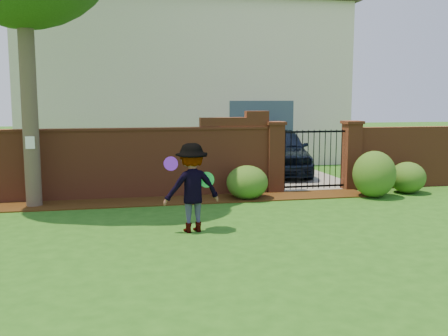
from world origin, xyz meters
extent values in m
cube|color=#225615|center=(0.00, 0.00, -0.01)|extent=(80.00, 80.00, 0.01)
cube|color=#321C09|center=(-0.95, 3.34, 0.01)|extent=(11.10, 1.08, 0.03)
cube|color=brown|center=(-2.15, 4.00, 0.85)|extent=(8.70, 0.25, 1.70)
cube|color=brown|center=(1.30, 4.00, 1.85)|extent=(1.80, 0.25, 0.30)
cube|color=brown|center=(1.90, 4.00, 2.08)|extent=(0.60, 0.25, 0.16)
cube|color=brown|center=(-2.15, 4.00, 1.73)|extent=(8.70, 0.31, 0.06)
cube|color=brown|center=(6.60, 4.00, 0.85)|extent=(4.00, 0.25, 1.70)
cube|color=brown|center=(2.40, 4.00, 0.90)|extent=(0.42, 0.42, 1.80)
cube|color=brown|center=(2.40, 4.00, 1.84)|extent=(0.50, 0.50, 0.08)
cube|color=brown|center=(4.60, 4.00, 0.90)|extent=(0.42, 0.42, 1.80)
cube|color=brown|center=(4.60, 4.00, 1.84)|extent=(0.50, 0.50, 0.08)
cylinder|color=black|center=(2.69, 4.00, 0.85)|extent=(0.02, 0.02, 1.60)
cylinder|color=black|center=(2.85, 4.00, 0.85)|extent=(0.02, 0.02, 1.60)
cylinder|color=black|center=(3.01, 4.00, 0.85)|extent=(0.02, 0.02, 1.60)
cylinder|color=black|center=(3.18, 4.00, 0.85)|extent=(0.02, 0.02, 1.60)
cylinder|color=black|center=(3.34, 4.00, 0.85)|extent=(0.02, 0.02, 1.60)
cylinder|color=black|center=(3.50, 4.00, 0.85)|extent=(0.02, 0.02, 1.60)
cylinder|color=black|center=(3.66, 4.00, 0.85)|extent=(0.02, 0.02, 1.60)
cylinder|color=black|center=(3.82, 4.00, 0.85)|extent=(0.02, 0.02, 1.60)
cylinder|color=black|center=(3.99, 4.00, 0.85)|extent=(0.02, 0.02, 1.60)
cylinder|color=black|center=(4.15, 4.00, 0.85)|extent=(0.02, 0.02, 1.60)
cylinder|color=black|center=(4.31, 4.00, 0.85)|extent=(0.02, 0.02, 1.60)
cube|color=black|center=(3.50, 4.00, 0.12)|extent=(1.78, 0.03, 0.05)
cube|color=black|center=(3.50, 4.00, 1.60)|extent=(1.78, 0.03, 0.05)
cube|color=gray|center=(3.50, 8.00, 0.01)|extent=(3.20, 8.00, 0.01)
cube|color=#F4EACC|center=(1.00, 12.00, 3.00)|extent=(12.00, 6.00, 6.00)
cube|color=#384C5B|center=(3.50, 9.05, 1.20)|extent=(2.40, 0.12, 2.40)
cube|color=#3F332D|center=(1.00, 12.00, 6.15)|extent=(12.40, 6.40, 0.30)
imported|color=black|center=(3.52, 7.04, 0.77)|extent=(2.63, 4.79, 1.55)
cylinder|color=#4B3B2D|center=(-3.60, 3.40, 3.50)|extent=(0.36, 0.36, 7.00)
cube|color=white|center=(-3.60, 3.21, 1.50)|extent=(0.20, 0.01, 0.28)
ellipsoid|color=#225419|center=(1.44, 3.20, 0.42)|extent=(1.03, 1.03, 0.84)
ellipsoid|color=#225419|center=(4.64, 2.77, 0.59)|extent=(1.07, 1.07, 1.18)
ellipsoid|color=#225419|center=(5.79, 3.12, 0.41)|extent=(0.93, 0.93, 0.83)
imported|color=gray|center=(-0.36, 0.39, 0.83)|extent=(1.16, 0.78, 1.67)
cylinder|color=#7221D3|center=(-0.76, 0.23, 1.32)|extent=(0.26, 0.10, 0.26)
cylinder|color=green|center=(-0.08, 0.39, 0.98)|extent=(0.30, 0.09, 0.30)
camera|label=1|loc=(-1.75, -8.93, 2.49)|focal=41.17mm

